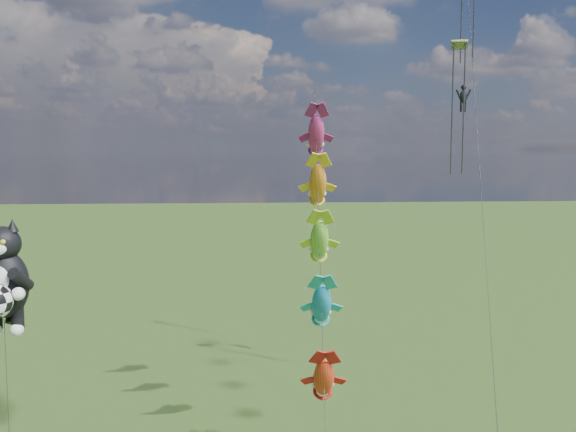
{
  "coord_description": "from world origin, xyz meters",
  "views": [
    {
      "loc": [
        4.93,
        -22.75,
        14.39
      ],
      "look_at": [
        7.32,
        11.78,
        10.79
      ],
      "focal_mm": 40.0,
      "sensor_mm": 36.0,
      "label": 1
    }
  ],
  "objects": [
    {
      "name": "cat_kite_rig",
      "position": [
        -5.5,
        5.21,
        8.8
      ],
      "size": [
        2.49,
        4.13,
        11.42
      ],
      "rotation": [
        0.0,
        0.0,
        0.32
      ],
      "color": "brown",
      "rests_on": "ground"
    },
    {
      "name": "parafoil_rig",
      "position": [
        17.68,
        13.95,
        18.77
      ],
      "size": [
        4.6,
        17.19,
        28.17
      ],
      "rotation": [
        0.0,
        0.0,
        -0.14
      ],
      "color": "brown",
      "rests_on": "ground"
    },
    {
      "name": "fish_windsock_rig",
      "position": [
        8.44,
        6.68,
        10.15
      ],
      "size": [
        1.68,
        15.93,
        18.07
      ],
      "rotation": [
        0.0,
        0.0,
        0.25
      ],
      "color": "brown",
      "rests_on": "ground"
    }
  ]
}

